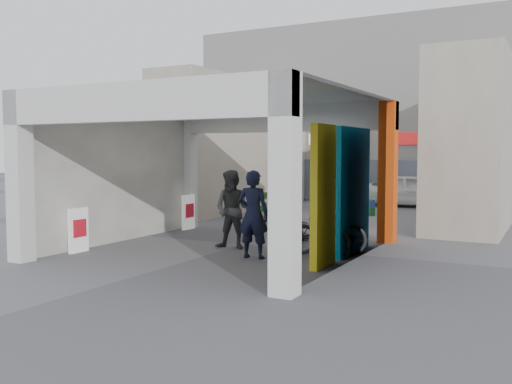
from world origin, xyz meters
The scene contains 21 objects.
ground centered at (0.00, 0.00, 0.00)m, with size 90.00×90.00×0.00m, color #5C5D62.
arcade_canopy centered at (0.54, -0.82, 2.30)m, with size 6.40×6.45×6.40m.
far_building centered at (0.00, 13.99, 3.99)m, with size 18.00×4.08×8.00m.
plaza_bldg_left centered at (-4.50, 7.50, 2.50)m, with size 2.00×9.00×5.00m, color #BCB39C.
plaza_bldg_right centered at (4.50, 7.50, 2.50)m, with size 2.00×9.00×5.00m, color #BCB39C.
bollard_left centered at (-1.54, 2.31, 0.42)m, with size 0.09×0.09×0.84m, color #92949A.
bollard_center centered at (-0.10, 2.57, 0.45)m, with size 0.09×0.09×0.90m, color #92949A.
bollard_right centered at (1.74, 2.59, 0.48)m, with size 0.09×0.09×0.97m, color #92949A.
advert_board_near centered at (-2.75, -2.67, 0.51)m, with size 0.10×0.55×1.00m.
advert_board_far centered at (-2.75, 1.63, 0.51)m, with size 0.11×0.55×1.00m.
cafe_set centered at (-1.37, 4.23, 0.31)m, with size 1.45×1.17×0.88m.
produce_stand centered at (-1.70, 5.48, 0.34)m, with size 1.30×0.70×0.85m.
crate_stack centered at (0.79, 7.56, 0.28)m, with size 0.51×0.43×0.56m.
border_collie centered at (0.96, 0.09, 0.25)m, with size 0.23×0.46×0.63m.
man_with_dog centered at (1.06, -1.45, 0.94)m, with size 0.69×0.45×1.88m, color black.
man_back_turned centered at (0.07, -0.62, 0.92)m, with size 0.89×0.70×1.84m, color #38383B.
man_elderly centered at (1.57, 1.45, 0.84)m, with size 0.82×0.53×1.67m, color #6092BB.
man_crates centered at (-0.73, 8.77, 0.93)m, with size 1.09×0.45×1.86m, color black.
bicycle_front centered at (1.99, -0.53, 0.50)m, with size 0.66×1.90×1.00m, color black.
bicycle_rear centered at (2.30, -0.36, 0.53)m, with size 0.50×1.76×1.06m, color black.
white_van centered at (1.65, 11.50, 0.68)m, with size 1.61×3.99×1.36m, color white.
Camera 1 is at (6.76, -12.01, 2.27)m, focal length 40.00 mm.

